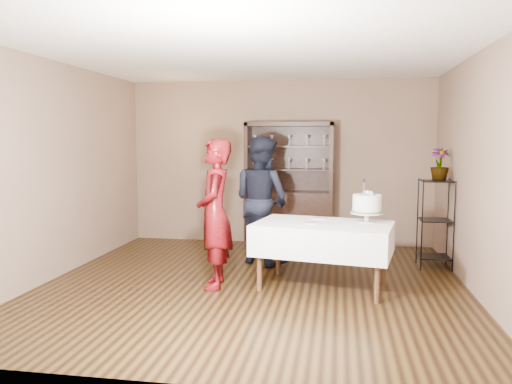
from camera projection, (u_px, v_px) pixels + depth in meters
floor at (253, 284)px, 5.97m from camera, size 5.00×5.00×0.00m
ceiling at (253, 54)px, 5.69m from camera, size 5.00×5.00×0.00m
back_wall at (279, 162)px, 8.28m from camera, size 5.00×0.02×2.70m
wall_left at (57, 170)px, 6.24m from camera, size 0.02×5.00×2.70m
wall_right at (480, 174)px, 5.42m from camera, size 0.02×5.00×2.70m
china_hutch at (289, 206)px, 8.08m from camera, size 1.40×0.48×2.00m
plant_etagere at (435, 220)px, 6.70m from camera, size 0.42×0.42×1.20m
cake_table at (323, 238)px, 5.78m from camera, size 1.68×1.21×0.77m
woman at (215, 214)px, 5.80m from camera, size 0.53×0.70×1.74m
man at (261, 200)px, 6.97m from camera, size 1.09×1.04×1.78m
cake at (367, 205)px, 5.79m from camera, size 0.37×0.37×0.51m
plate_near at (312, 223)px, 5.73m from camera, size 0.23×0.23×0.01m
plate_far at (319, 218)px, 6.07m from camera, size 0.23×0.23×0.01m
potted_plant at (440, 164)px, 6.61m from camera, size 0.27×0.27×0.43m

